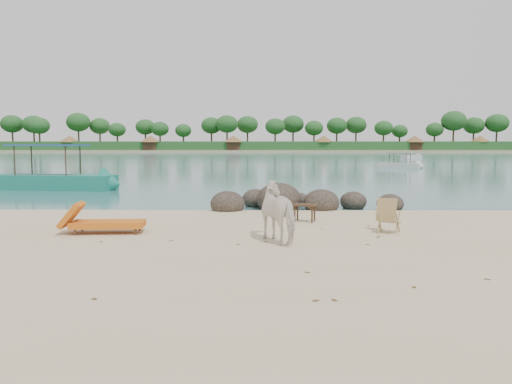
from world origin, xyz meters
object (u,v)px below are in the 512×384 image
at_px(side_table, 305,214).
at_px(deck_chair, 389,217).
at_px(boulders, 291,202).
at_px(cow, 282,213).
at_px(lounge_chair, 108,221).
at_px(boat_near, 48,152).

xyz_separation_m(side_table, deck_chair, (1.88, -1.71, 0.16)).
height_order(boulders, cow, cow).
bearing_deg(lounge_chair, cow, -18.36).
relative_size(cow, deck_chair, 1.93).
relative_size(boulders, cow, 4.07).
relative_size(deck_chair, boat_near, 0.11).
relative_size(boulders, lounge_chair, 2.99).
xyz_separation_m(side_table, lounge_chair, (-4.88, -1.81, 0.08)).
height_order(boulders, side_table, boulders).
height_order(cow, lounge_chair, cow).
bearing_deg(deck_chair, boulders, 142.40).
distance_m(lounge_chair, boat_near, 14.41).
height_order(side_table, deck_chair, deck_chair).
bearing_deg(cow, lounge_chair, -40.55).
xyz_separation_m(cow, lounge_chair, (-4.14, 1.00, -0.34)).
bearing_deg(boat_near, lounge_chair, -54.32).
bearing_deg(side_table, boat_near, 157.05).
distance_m(cow, side_table, 2.94).
relative_size(cow, boat_near, 0.21).
distance_m(boulders, cow, 6.04).
xyz_separation_m(lounge_chair, boat_near, (-6.84, 12.60, 1.47)).
relative_size(boulders, side_table, 10.62).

